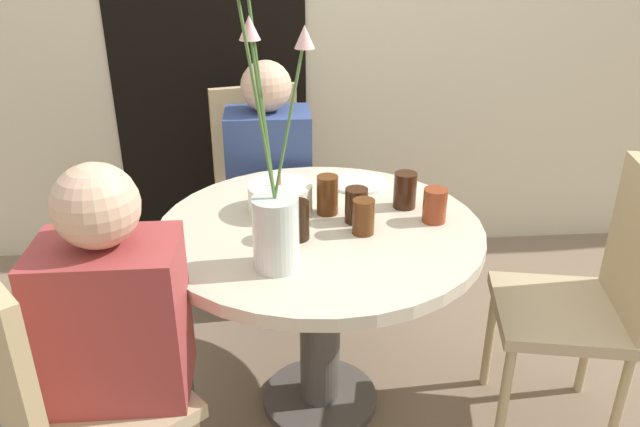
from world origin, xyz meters
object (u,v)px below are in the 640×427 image
Objects in this scene: side_plate at (359,183)px; drink_glass_0 at (296,220)px; drink_glass_4 at (363,217)px; birthday_cake at (280,198)px; flower_vase at (273,195)px; drink_glass_2 at (405,190)px; drink_glass_3 at (356,205)px; drink_glass_1 at (327,195)px; drink_glass_5 at (435,205)px; chair_near_front at (62,397)px; chair_far_back at (262,181)px; chair_right_flank at (591,292)px; person_woman at (124,373)px; person_guest at (270,198)px.

drink_glass_0 is at bearing -121.31° from side_plate.
birthday_cake is at bearing 144.26° from drink_glass_4.
flower_vase is 7.14× the size of drink_glass_4.
drink_glass_3 is (-0.17, -0.10, -0.00)m from drink_glass_2.
drink_glass_5 is at bearing -14.34° from drink_glass_1.
chair_near_front is 0.98m from drink_glass_3.
chair_far_back is at bearing 95.83° from birthday_cake.
flower_vase is at bearing -112.02° from drink_glass_0.
drink_glass_1 is at bearing 62.17° from flower_vase.
chair_near_front is 7.89× the size of drink_glass_0.
drink_glass_5 is (-0.47, 0.17, 0.24)m from chair_right_flank.
drink_glass_3 is 0.10× the size of person_woman.
flower_vase is 3.76× the size of side_plate.
drink_glass_1 is 1.15× the size of drink_glass_3.
chair_near_front is at bearing -150.14° from drink_glass_4.
drink_glass_2 is at bearing -94.33° from chair_near_front.
chair_near_front is 1.20m from side_plate.
chair_far_back is 0.85× the size of person_guest.
chair_far_back is at bearing 106.87° from drink_glass_1.
person_guest is at bearing 112.66° from drink_glass_3.
chair_far_back is 1.02m from drink_glass_5.
birthday_cake is at bearing -95.05° from chair_right_flank.
chair_right_flank is at bearing -114.66° from chair_near_front.
person_woman is at bearing -147.15° from drink_glass_2.
birthday_cake is 0.20m from drink_glass_0.
drink_glass_2 is 0.75m from person_guest.
chair_far_back is 7.89× the size of drink_glass_0.
drink_glass_3 is 0.10× the size of person_guest.
drink_glass_1 is at bearing -86.93° from chair_near_front.
drink_glass_4 is 0.10× the size of person_guest.
chair_right_flank is 8.45× the size of drink_glass_4.
person_woman reaches higher than drink_glass_5.
flower_vase is at bearing 24.10° from person_woman.
person_woman is at bearing -143.73° from drink_glass_0.
chair_near_front reaches higher than drink_glass_2.
chair_near_front reaches higher than side_plate.
chair_far_back is 0.94m from drink_glass_0.
chair_near_front is 1.17m from drink_glass_2.
drink_glass_1 reaches higher than side_plate.
flower_vase reaches higher than chair_right_flank.
drink_glass_2 is (0.48, -0.71, 0.24)m from chair_far_back.
birthday_cake is 0.41m from drink_glass_2.
drink_glass_4 is at bearing -164.14° from drink_glass_5.
person_guest reaches higher than drink_glass_2.
flower_vase is 6.12× the size of drink_glass_1.
drink_glass_0 is 0.11× the size of person_guest.
person_guest is at bearing 90.81° from flower_vase.
chair_near_front is 4.44× the size of birthday_cake.
drink_glass_5 is at bearing -98.54° from chair_right_flank.
side_plate is at bearing 58.69° from drink_glass_0.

